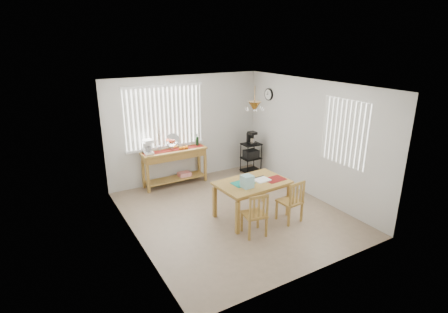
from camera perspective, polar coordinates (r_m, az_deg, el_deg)
ground at (r=7.28m, az=1.51°, el=-9.23°), size 4.00×4.50×0.01m
room_shell at (r=6.67m, az=1.59°, el=3.82°), size 4.20×4.70×2.70m
sideboard at (r=8.50m, az=-8.03°, el=-0.31°), size 1.58×0.44×0.89m
sideboard_items at (r=8.31m, az=-9.86°, el=1.77°), size 1.50×0.37×0.68m
wire_cart at (r=9.26m, az=4.42°, el=0.23°), size 0.47×0.38×0.80m
cart_items at (r=9.13m, az=4.47°, el=3.03°), size 0.19×0.23×0.33m
dining_table at (r=6.91m, az=4.64°, el=-4.79°), size 1.44×0.98×0.74m
table_items at (r=6.67m, az=4.40°, el=-4.02°), size 1.09×0.48×0.24m
chair_left at (r=6.36m, az=5.08°, el=-9.42°), size 0.45×0.45×0.84m
chair_right at (r=6.91m, az=10.90°, el=-7.21°), size 0.43×0.43×0.86m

